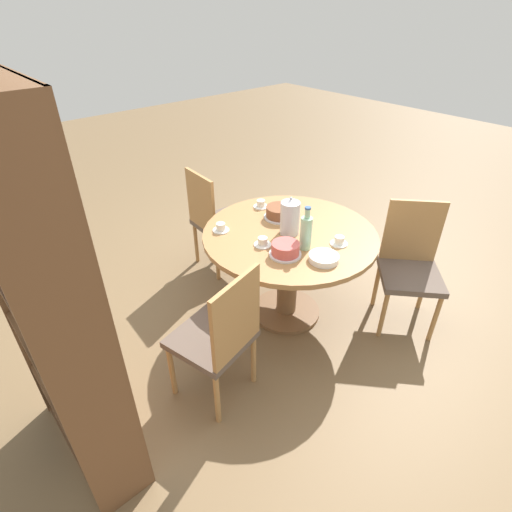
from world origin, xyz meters
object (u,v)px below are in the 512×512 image
cup_c (221,228)px  water_bottle (306,232)px  bookshelf (55,314)px  cup_a (339,241)px  cup_d (261,204)px  chair_b (219,335)px  chair_c (410,264)px  coffee_pot (290,217)px  cake_second (285,249)px  cake_main (279,212)px  chair_a (215,219)px  cup_b (263,243)px

cup_c → water_bottle: bearing=-153.5°
bookshelf → cup_a: bookshelf is taller
water_bottle → cup_d: 0.67m
chair_b → chair_c: same height
water_bottle → cup_d: (0.64, -0.19, -0.10)m
coffee_pot → cake_second: (-0.18, 0.22, -0.08)m
bookshelf → cake_main: (0.28, -1.67, -0.17)m
chair_b → cake_second: bearing=174.9°
cup_a → cup_c: bearing=35.8°
chair_c → cake_main: size_ratio=4.07×
chair_a → chair_b: 1.42m
chair_a → cake_main: bearing=-167.2°
water_bottle → cake_second: 0.18m
cake_second → cup_a: cake_second is taller
cup_c → cup_d: 0.47m
chair_a → cake_main: chair_a is taller
cup_b → cup_d: 0.57m
chair_a → cup_c: bearing=151.9°
chair_b → cake_main: chair_b is taller
chair_c → cup_d: bearing=164.9°
water_bottle → cup_a: water_bottle is taller
bookshelf → cake_main: size_ratio=8.42×
chair_a → chair_b: size_ratio=1.00×
cake_second → cup_c: cake_second is taller
bookshelf → cup_c: bearing=108.5°
cup_b → cup_d: same height
chair_b → cup_d: chair_b is taller
coffee_pot → cup_d: bearing=-15.7°
water_bottle → cup_c: 0.62m
cake_main → cake_second: size_ratio=1.10×
cup_a → cake_main: bearing=3.7°
chair_b → cup_c: (0.61, -0.49, 0.27)m
cup_a → chair_c: bearing=-119.5°
chair_a → cup_a: size_ratio=7.96×
cup_c → cup_b: bearing=-165.5°
chair_c → cup_d: chair_c is taller
chair_c → bookshelf: 2.32m
cake_second → chair_c: bearing=-116.3°
coffee_pot → chair_a: bearing=0.3°
chair_b → cup_b: chair_b is taller
bookshelf → cake_second: size_ratio=9.27×
chair_c → cake_second: chair_c is taller
bookshelf → chair_a: bearing=121.5°
cup_a → cup_d: 0.76m
water_bottle → cake_second: size_ratio=1.43×
bookshelf → cake_second: (-0.11, -1.34, -0.17)m
coffee_pot → cake_main: size_ratio=1.19×
cup_a → cup_d: bearing=1.5°
chair_b → cake_main: 1.09m
cake_second → cup_c: size_ratio=1.78×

